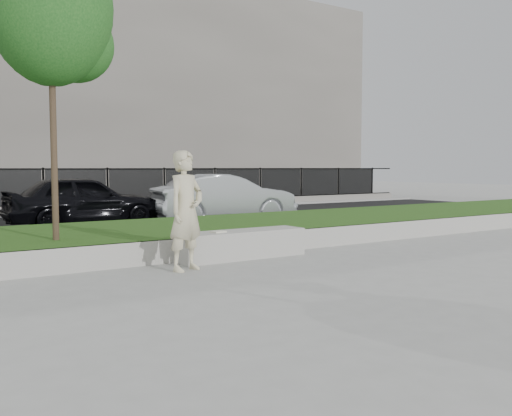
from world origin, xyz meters
TOP-DOWN VIEW (x-y plane):
  - ground at (0.00, 0.00)m, footprint 90.00×90.00m
  - grass_bank at (0.00, 3.00)m, footprint 34.00×4.00m
  - grass_kerb at (0.00, 1.04)m, footprint 34.00×0.08m
  - street at (0.00, 8.50)m, footprint 34.00×7.00m
  - far_pavement at (0.00, 13.00)m, footprint 34.00×3.00m
  - iron_fence at (0.00, 12.00)m, footprint 32.00×0.30m
  - building_facade at (0.00, 20.00)m, footprint 34.00×10.00m
  - stone_bench at (0.04, 0.80)m, footprint 2.42×0.60m
  - man at (-1.33, 0.25)m, footprint 0.80×0.66m
  - book at (-0.46, 0.75)m, footprint 0.28×0.22m
  - young_tree at (-2.77, 2.11)m, footprint 2.12×2.03m
  - car_dark at (-0.63, 7.69)m, footprint 4.07×1.64m
  - car_silver at (3.25, 6.72)m, footprint 4.37×2.06m

SIDE VIEW (x-z plane):
  - ground at x=0.00m, z-range 0.00..0.00m
  - street at x=0.00m, z-range 0.00..0.04m
  - far_pavement at x=0.00m, z-range 0.00..0.12m
  - grass_bank at x=0.00m, z-range 0.00..0.40m
  - grass_kerb at x=0.00m, z-range 0.00..0.40m
  - stone_bench at x=0.04m, z-range 0.00..0.49m
  - book at x=-0.46m, z-range 0.49..0.52m
  - iron_fence at x=0.00m, z-range -0.21..1.29m
  - car_silver at x=3.25m, z-range 0.04..1.42m
  - car_dark at x=-0.63m, z-range 0.04..1.43m
  - man at x=-1.33m, z-range 0.00..1.88m
  - young_tree at x=-2.77m, z-range 1.58..6.76m
  - building_facade at x=0.00m, z-range 0.00..10.00m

